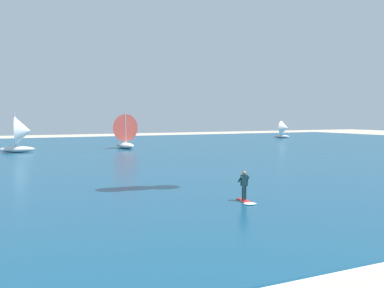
% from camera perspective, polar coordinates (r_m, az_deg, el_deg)
% --- Properties ---
extents(ocean, '(160.00, 90.00, 0.10)m').
position_cam_1_polar(ocean, '(56.28, -15.93, -1.37)').
color(ocean, navy).
rests_on(ocean, ground).
extents(shoreline_foam, '(94.50, 1.34, 0.01)m').
position_cam_1_polar(shoreline_foam, '(15.07, 16.83, -15.10)').
color(shoreline_foam, white).
rests_on(shoreline_foam, ground).
extents(kitesurfer, '(1.03, 2.03, 1.67)m').
position_cam_1_polar(kitesurfer, '(24.89, 6.75, -5.89)').
color(kitesurfer, red).
rests_on(kitesurfer, ocean).
extents(sailboat_outermost, '(4.50, 3.89, 5.11)m').
position_cam_1_polar(sailboat_outermost, '(61.43, -20.71, 1.18)').
color(sailboat_outermost, silver).
rests_on(sailboat_outermost, ocean).
extents(sailboat_near_shore, '(3.20, 3.59, 4.00)m').
position_cam_1_polar(sailboat_near_shore, '(96.52, 11.56, 1.84)').
color(sailboat_near_shore, silver).
rests_on(sailboat_near_shore, ocean).
extents(sailboat_leading, '(4.15, 4.82, 5.51)m').
position_cam_1_polar(sailboat_leading, '(65.59, -8.74, 1.67)').
color(sailboat_leading, white).
rests_on(sailboat_leading, ocean).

